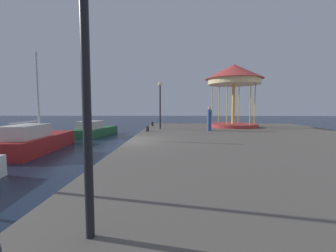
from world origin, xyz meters
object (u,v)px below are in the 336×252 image
Objects in this scene: lamp_post_near_edge at (84,8)px; bollard_south at (148,129)px; bollard_north at (152,124)px; carousel at (234,80)px; person_near_carousel at (209,120)px; sailboat_red at (35,141)px; lamp_post_mid_promenade at (160,97)px; motorboat_green at (94,130)px.

lamp_post_near_edge is 11.38× the size of bollard_south.
lamp_post_near_edge is 19.45m from bollard_north.
carousel is at bearing 29.66° from bollard_south.
lamp_post_near_edge is 2.43× the size of person_near_carousel.
bollard_south is (6.28, 3.96, 0.36)m from sailboat_red.
bollard_south is 4.89m from person_near_carousel.
lamp_post_mid_promenade is at bearing 160.86° from person_near_carousel.
bollard_south is at bearing -112.44° from lamp_post_mid_promenade.
person_near_carousel is (4.91, -4.48, 0.68)m from bollard_north.
carousel is 8.82m from bollard_north.
sailboat_red reaches higher than lamp_post_near_edge.
bollard_north is (-0.11, 5.16, 0.00)m from bollard_south.
motorboat_green is at bearing 146.06° from bollard_south.
lamp_post_mid_promenade is at bearing 40.15° from sailboat_red.
lamp_post_mid_promenade is at bearing 89.92° from lamp_post_near_edge.
bollard_north is 0.21× the size of person_near_carousel.
bollard_north is 6.68m from person_near_carousel.
motorboat_green is 7.13m from lamp_post_mid_promenade.
bollard_south is at bearing 93.37° from lamp_post_near_edge.
person_near_carousel is (10.21, -2.96, 1.16)m from motorboat_green.
person_near_carousel reaches higher than bollard_north.
lamp_post_near_edge is (6.24, -17.70, 3.37)m from motorboat_green.
sailboat_red reaches higher than lamp_post_mid_promenade.
sailboat_red reaches higher than bollard_north.
motorboat_green is at bearing -176.99° from carousel.
lamp_post_near_edge is 11.38× the size of bollard_north.
bollard_south and bollard_north have the same top height.
sailboat_red is at bearing 125.14° from lamp_post_near_edge.
sailboat_red is 3.49× the size of person_near_carousel.
lamp_post_mid_promenade is 9.90× the size of bollard_north.
person_near_carousel is (4.80, 0.68, 0.68)m from bollard_south.
lamp_post_mid_promenade is (0.02, 16.10, -0.35)m from lamp_post_near_edge.
lamp_post_near_edge is (-6.78, -18.38, -1.30)m from carousel.
motorboat_green is at bearing 83.53° from sailboat_red.
sailboat_red is 1.43× the size of lamp_post_near_edge.
person_near_carousel is at bearing -19.14° from lamp_post_mid_promenade.
lamp_post_near_edge reaches higher than bollard_north.
bollard_north is at bearing 55.95° from sailboat_red.
carousel reaches higher than lamp_post_near_edge.
bollard_south is (5.42, -3.64, 0.48)m from motorboat_green.
lamp_post_near_edge is at bearing -86.63° from bollard_south.
sailboat_red is 1.12× the size of motorboat_green.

